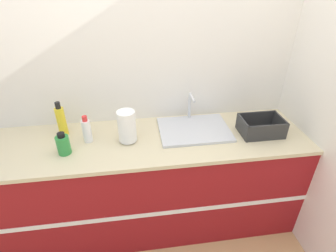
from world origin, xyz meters
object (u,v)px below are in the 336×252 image
Objects in this scene: dish_rack at (261,128)px; bottle_yellow at (61,121)px; paper_towel_roll at (127,127)px; bottle_white_spray at (87,130)px; bottle_green at (63,144)px; sink at (194,128)px.

dish_rack is 1.16× the size of bottle_yellow.
bottle_white_spray is (-0.29, 0.04, -0.03)m from paper_towel_roll.
bottle_green is (0.05, -0.25, -0.05)m from bottle_yellow.
paper_towel_roll is 0.52m from bottle_yellow.
bottle_yellow reaches higher than bottle_green.
bottle_white_spray is at bearing 41.46° from bottle_green.
paper_towel_roll is 0.90× the size of bottle_yellow.
bottle_white_spray is at bearing -177.10° from sink.
sink and paper_towel_roll have the same top height.
paper_towel_roll is at bearing -7.88° from bottle_white_spray.
sink is at bearing 8.94° from paper_towel_roll.
sink is 1.73× the size of dish_rack.
bottle_yellow reaches higher than paper_towel_roll.
paper_towel_roll is 0.78× the size of dish_rack.
dish_rack is at bearing -7.52° from bottle_yellow.
sink reaches higher than dish_rack.
sink is 0.52m from dish_rack.
bottle_yellow is at bearing 147.74° from bottle_white_spray.
bottle_white_spray is at bearing 172.12° from paper_towel_roll.
paper_towel_roll is 1.51× the size of bottle_green.
sink is 2.61× the size of bottle_white_spray.
dish_rack is at bearing -1.90° from paper_towel_roll.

